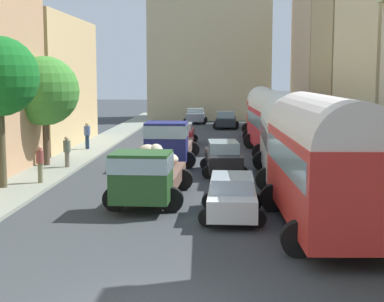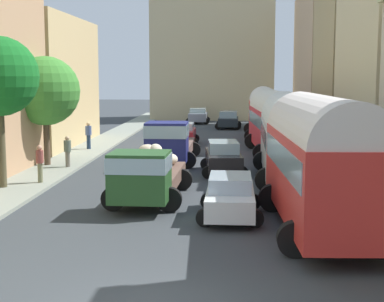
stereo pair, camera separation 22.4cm
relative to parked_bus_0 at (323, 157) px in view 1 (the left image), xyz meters
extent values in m
plane|color=#363B3F|center=(-4.60, 20.50, -2.38)|extent=(154.00, 154.00, 0.00)
cube|color=gray|center=(-11.85, 20.50, -2.31)|extent=(2.50, 70.00, 0.14)
cube|color=#B2A6A2|center=(2.65, 20.50, -2.31)|extent=(2.50, 70.00, 0.14)
cube|color=tan|center=(-15.67, 21.50, 2.01)|extent=(5.14, 12.92, 8.77)
cube|color=tan|center=(6.47, 25.19, 3.67)|extent=(5.14, 9.36, 12.09)
cube|color=tan|center=(6.38, 36.91, 3.80)|extent=(4.95, 13.44, 12.36)
cube|color=#C9B98E|center=(-4.60, 47.96, 4.36)|extent=(13.26, 7.02, 13.47)
cube|color=#C7B486|center=(-9.24, 46.21, 6.76)|extent=(2.20, 2.20, 18.28)
cube|color=#CCBC8B|center=(0.04, 46.21, 6.76)|extent=(2.20, 2.20, 18.28)
cube|color=red|center=(0.00, 0.00, -0.58)|extent=(2.80, 8.71, 2.59)
cylinder|color=silver|center=(0.00, 0.00, 0.71)|extent=(2.74, 8.53, 2.41)
cube|color=#99B7C6|center=(0.00, 0.00, -0.01)|extent=(2.82, 8.02, 0.83)
cylinder|color=black|center=(-1.27, 2.62, -1.88)|extent=(1.00, 0.35, 1.00)
cylinder|color=black|center=(1.06, 2.72, -1.88)|extent=(1.00, 0.35, 1.00)
cylinder|color=black|center=(-1.06, -2.72, -1.88)|extent=(1.00, 0.35, 1.00)
cube|color=silver|center=(0.00, 9.00, -0.69)|extent=(2.70, 8.76, 2.37)
cylinder|color=silver|center=(0.00, 9.00, 0.49)|extent=(2.64, 8.58, 2.39)
cube|color=#99B7C6|center=(0.00, 9.00, -0.17)|extent=(2.72, 8.06, 0.76)
cylinder|color=black|center=(-1.08, 11.73, -1.88)|extent=(1.00, 0.35, 1.00)
cylinder|color=black|center=(1.24, 11.66, -1.88)|extent=(1.00, 0.35, 1.00)
cylinder|color=black|center=(-1.24, 6.34, -1.88)|extent=(1.00, 0.35, 1.00)
cylinder|color=black|center=(1.08, 6.27, -1.88)|extent=(1.00, 0.35, 1.00)
cube|color=red|center=(0.00, 18.00, -0.72)|extent=(2.78, 9.43, 2.31)
cylinder|color=silver|center=(0.00, 18.00, 0.44)|extent=(2.73, 9.24, 2.28)
cube|color=#99B7C6|center=(0.00, 18.00, -0.21)|extent=(2.79, 8.69, 0.74)
cylinder|color=black|center=(-1.25, 20.83, -1.88)|extent=(1.00, 0.35, 1.00)
cylinder|color=black|center=(0.96, 20.94, -1.88)|extent=(1.00, 0.35, 1.00)
cylinder|color=black|center=(-0.96, 15.06, -1.88)|extent=(1.00, 0.35, 1.00)
cylinder|color=black|center=(1.25, 15.17, -1.88)|extent=(1.00, 0.35, 1.00)
cube|color=red|center=(0.00, 27.00, -0.72)|extent=(2.55, 9.24, 2.31)
cylinder|color=silver|center=(0.00, 27.00, 0.43)|extent=(2.50, 9.06, 2.31)
cube|color=#99B7C6|center=(0.00, 27.00, -0.22)|extent=(2.58, 8.51, 0.74)
cylinder|color=black|center=(-1.06, 29.87, -1.88)|extent=(1.00, 0.35, 1.00)
cylinder|color=black|center=(1.18, 29.83, -1.88)|extent=(1.00, 0.35, 1.00)
cylinder|color=black|center=(-1.18, 24.17, -1.88)|extent=(1.00, 0.35, 1.00)
cylinder|color=black|center=(1.06, 24.13, -1.88)|extent=(1.00, 0.35, 1.00)
cube|color=#254F24|center=(-6.01, 2.12, -1.05)|extent=(2.11, 1.90, 1.75)
cube|color=#99B7C6|center=(-6.01, 2.12, -0.56)|extent=(2.16, 1.98, 0.56)
cube|color=brown|center=(-5.90, 5.51, -1.65)|extent=(2.22, 5.03, 0.55)
ellipsoid|color=beige|center=(-5.72, 4.12, -1.08)|extent=(0.84, 0.98, 0.59)
ellipsoid|color=beige|center=(-5.45, 7.03, -1.13)|extent=(0.99, 1.15, 0.50)
ellipsoid|color=silver|center=(-5.91, 4.79, -1.09)|extent=(1.06, 1.03, 0.57)
ellipsoid|color=beige|center=(-6.07, 5.31, -0.81)|extent=(1.07, 1.13, 0.47)
ellipsoid|color=beige|center=(-5.99, 6.56, -0.69)|extent=(0.70, 0.85, 0.57)
ellipsoid|color=beige|center=(-6.35, 6.68, -0.72)|extent=(1.14, 1.17, 0.55)
cylinder|color=black|center=(-4.98, 2.35, -1.93)|extent=(0.90, 0.32, 0.90)
cylinder|color=black|center=(-7.03, 2.42, -1.93)|extent=(0.90, 0.32, 0.90)
cylinder|color=black|center=(-4.84, 6.43, -1.93)|extent=(0.90, 0.32, 0.90)
cylinder|color=black|center=(-6.90, 6.50, -1.93)|extent=(0.90, 0.32, 0.90)
cube|color=navy|center=(-6.05, 11.92, -0.91)|extent=(2.15, 2.00, 2.03)
cube|color=#99B7C6|center=(-6.05, 11.92, -0.35)|extent=(2.19, 2.08, 0.65)
cube|color=brown|center=(-6.02, 15.63, -1.65)|extent=(2.17, 5.45, 0.55)
ellipsoid|color=silver|center=(-6.07, 15.97, -1.14)|extent=(1.15, 1.16, 0.48)
ellipsoid|color=beige|center=(-6.00, 14.68, -1.10)|extent=(0.94, 0.87, 0.55)
ellipsoid|color=#E7E7C3|center=(-5.68, 16.74, -1.11)|extent=(0.91, 0.81, 0.54)
ellipsoid|color=silver|center=(-5.55, 17.17, -0.82)|extent=(0.70, 0.88, 0.47)
cylinder|color=black|center=(-4.98, 12.21, -1.93)|extent=(0.90, 0.31, 0.90)
cylinder|color=black|center=(-7.11, 12.23, -1.93)|extent=(0.90, 0.31, 0.90)
cylinder|color=black|center=(-4.95, 16.67, -1.93)|extent=(0.90, 0.31, 0.90)
cylinder|color=black|center=(-7.08, 16.68, -1.93)|extent=(0.90, 0.31, 0.90)
cube|color=#B5232F|center=(-6.02, 22.96, -1.72)|extent=(1.61, 3.99, 0.78)
cube|color=#A4BAD1|center=(-6.02, 22.96, -1.09)|extent=(1.41, 2.08, 0.48)
cylinder|color=black|center=(-5.21, 21.72, -2.08)|extent=(0.60, 0.21, 0.60)
cylinder|color=black|center=(-6.81, 21.72, -2.08)|extent=(0.60, 0.21, 0.60)
cylinder|color=black|center=(-5.22, 24.19, -2.08)|extent=(0.60, 0.21, 0.60)
cylinder|color=black|center=(-6.82, 24.19, -2.08)|extent=(0.60, 0.21, 0.60)
cube|color=slate|center=(-5.87, 41.10, -1.71)|extent=(1.79, 3.78, 0.80)
cube|color=#9FBABB|center=(-5.87, 41.10, -1.07)|extent=(1.57, 1.97, 0.47)
cylinder|color=black|center=(-4.98, 39.93, -2.08)|extent=(0.60, 0.21, 0.60)
cylinder|color=black|center=(-6.76, 39.93, -2.08)|extent=(0.60, 0.21, 0.60)
cylinder|color=black|center=(-4.97, 42.26, -2.08)|extent=(0.60, 0.21, 0.60)
cylinder|color=black|center=(-6.75, 42.27, -2.08)|extent=(0.60, 0.21, 0.60)
cube|color=silver|center=(-2.80, 1.61, -1.75)|extent=(1.68, 4.11, 0.71)
cube|color=#A1B7C9|center=(-2.80, 1.61, -1.14)|extent=(1.45, 2.15, 0.50)
cylinder|color=black|center=(-3.59, 2.89, -2.08)|extent=(0.60, 0.21, 0.60)
cylinder|color=black|center=(-1.97, 2.86, -2.08)|extent=(0.60, 0.21, 0.60)
cylinder|color=black|center=(-3.62, 0.35, -2.08)|extent=(0.60, 0.21, 0.60)
cylinder|color=black|center=(-2.01, 0.33, -2.08)|extent=(0.60, 0.21, 0.60)
cube|color=black|center=(-3.10, 10.67, -1.69)|extent=(1.93, 4.46, 0.83)
cube|color=#9EB8C6|center=(-3.10, 10.67, -1.01)|extent=(1.59, 2.36, 0.54)
cylinder|color=black|center=(-4.01, 11.96, -2.08)|extent=(0.60, 0.21, 0.60)
cylinder|color=black|center=(-2.39, 12.08, -2.08)|extent=(0.60, 0.21, 0.60)
cylinder|color=black|center=(-3.81, 9.27, -2.08)|extent=(0.60, 0.21, 0.60)
cylinder|color=black|center=(-2.19, 9.38, -2.08)|extent=(0.60, 0.21, 0.60)
cube|color=#202A32|center=(-2.79, 35.62, -1.74)|extent=(1.90, 3.95, 0.74)
cube|color=#8DAEC3|center=(-2.79, 35.62, -1.08)|extent=(1.63, 2.07, 0.58)
cylinder|color=black|center=(-3.64, 36.86, -2.08)|extent=(0.60, 0.21, 0.60)
cylinder|color=black|center=(-1.87, 36.80, -2.08)|extent=(0.60, 0.21, 0.60)
cylinder|color=black|center=(-3.72, 34.45, -2.08)|extent=(0.60, 0.21, 0.60)
cylinder|color=black|center=(-1.95, 34.39, -2.08)|extent=(0.60, 0.21, 0.60)
cylinder|color=#727451|center=(-11.23, 7.07, -2.31)|extent=(0.18, 0.18, 0.14)
cylinder|color=#727451|center=(-11.23, 7.07, -1.80)|extent=(0.22, 0.22, 0.88)
cylinder|color=brown|center=(-11.23, 7.07, -1.08)|extent=(0.34, 0.34, 0.57)
sphere|color=tan|center=(-11.23, 7.07, -0.67)|extent=(0.24, 0.24, 0.24)
cylinder|color=slate|center=(-11.21, 11.55, -2.31)|extent=(0.20, 0.20, 0.14)
cylinder|color=slate|center=(-11.21, 11.55, -1.84)|extent=(0.34, 0.34, 0.79)
cylinder|color=#576455|center=(-11.21, 11.55, -1.15)|extent=(0.53, 0.53, 0.59)
sphere|color=tan|center=(-11.21, 11.55, -0.74)|extent=(0.23, 0.23, 0.23)
cylinder|color=#1F324D|center=(-11.87, 19.00, -2.31)|extent=(0.22, 0.22, 0.14)
cylinder|color=#1F324D|center=(-11.87, 19.00, -1.79)|extent=(0.35, 0.35, 0.90)
cylinder|color=#435587|center=(-11.87, 19.00, -1.05)|extent=(0.53, 0.53, 0.59)
sphere|color=tan|center=(-11.87, 19.00, -0.64)|extent=(0.24, 0.24, 0.24)
cylinder|color=brown|center=(-12.50, 5.92, -0.58)|extent=(0.34, 0.34, 3.59)
cylinder|color=brown|center=(-12.50, 12.20, -1.02)|extent=(0.34, 0.34, 2.71)
sphere|color=#3C8331|center=(-12.50, 12.20, 1.70)|extent=(3.65, 3.65, 3.65)
camera|label=1|loc=(-3.16, -18.30, 2.55)|focal=54.91mm
camera|label=2|loc=(-2.93, -18.29, 2.55)|focal=54.91mm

